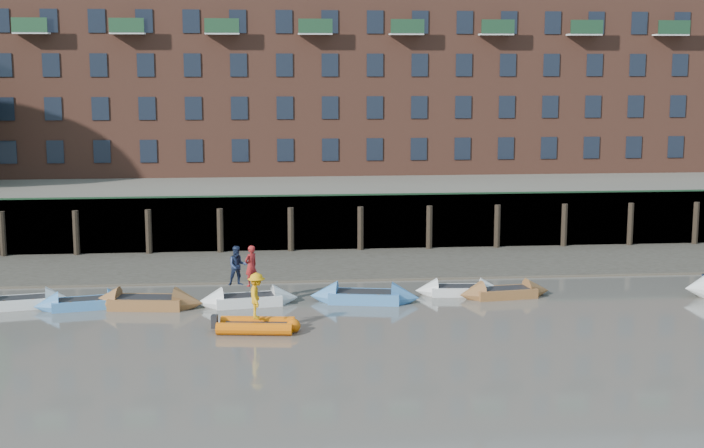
{
  "coord_description": "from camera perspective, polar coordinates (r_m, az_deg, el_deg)",
  "views": [
    {
      "loc": [
        -3.71,
        -33.38,
        10.64
      ],
      "look_at": [
        0.58,
        12.0,
        3.2
      ],
      "focal_mm": 50.0,
      "sensor_mm": 36.0,
      "label": 1
    }
  ],
  "objects": [
    {
      "name": "rowboat_3",
      "position": [
        44.15,
        -6.08,
        -4.42
      ],
      "size": [
        4.7,
        2.0,
        1.32
      ],
      "rotation": [
        0.0,
        0.0,
        0.15
      ],
      "color": "silver",
      "rests_on": "ground"
    },
    {
      "name": "person_rower_a",
      "position": [
        43.72,
        -5.9,
        -2.44
      ],
      "size": [
        0.79,
        0.78,
        1.83
      ],
      "primitive_type": "imported",
      "rotation": [
        0.0,
        0.0,
        3.88
      ],
      "color": "maroon",
      "rests_on": "rowboat_3"
    },
    {
      "name": "bank_terrace",
      "position": [
        70.06,
        -2.32,
        1.85
      ],
      "size": [
        110.0,
        28.0,
        3.2
      ],
      "primitive_type": "cube",
      "color": "#5E594D",
      "rests_on": "ground"
    },
    {
      "name": "rowboat_1",
      "position": [
        44.95,
        -15.36,
        -4.48
      ],
      "size": [
        4.39,
        2.06,
        1.23
      ],
      "rotation": [
        0.0,
        0.0,
        0.2
      ],
      "color": "#407AB5",
      "rests_on": "ground"
    },
    {
      "name": "mud_band",
      "position": [
        49.28,
        -0.96,
        -3.2
      ],
      "size": [
        110.0,
        1.6,
        0.1
      ],
      "primitive_type": "cube",
      "color": "#4C4336",
      "rests_on": "ground"
    },
    {
      "name": "person_rib_crew",
      "position": [
        39.57,
        -5.57,
        -4.18
      ],
      "size": [
        0.71,
        1.21,
        1.86
      ],
      "primitive_type": "imported",
      "rotation": [
        0.0,
        0.0,
        1.56
      ],
      "color": "orange",
      "rests_on": "rib_tender"
    },
    {
      "name": "rowboat_0",
      "position": [
        45.91,
        -18.79,
        -4.34
      ],
      "size": [
        4.65,
        2.16,
        1.3
      ],
      "rotation": [
        0.0,
        0.0,
        0.2
      ],
      "color": "silver",
      "rests_on": "ground"
    },
    {
      "name": "rowboat_6",
      "position": [
        45.89,
        8.86,
        -3.96
      ],
      "size": [
        4.51,
        1.85,
        1.27
      ],
      "rotation": [
        0.0,
        0.0,
        0.14
      ],
      "color": "brown",
      "rests_on": "ground"
    },
    {
      "name": "apartment_terrace",
      "position": [
        70.5,
        -2.43,
        11.04
      ],
      "size": [
        80.6,
        15.56,
        20.98
      ],
      "color": "brown",
      "rests_on": "bank_terrace"
    },
    {
      "name": "foreshore",
      "position": [
        52.6,
        -1.25,
        -2.4
      ],
      "size": [
        110.0,
        8.0,
        0.5
      ],
      "primitive_type": "cube",
      "color": "#3D382F",
      "rests_on": "ground"
    },
    {
      "name": "rowboat_2",
      "position": [
        44.31,
        -11.84,
        -4.49
      ],
      "size": [
        5.14,
        2.12,
        1.45
      ],
      "rotation": [
        0.0,
        0.0,
        -0.14
      ],
      "color": "brown",
      "rests_on": "ground"
    },
    {
      "name": "river_wall",
      "position": [
        56.61,
        -1.58,
        0.07
      ],
      "size": [
        110.0,
        1.23,
        3.3
      ],
      "color": "#2D2A26",
      "rests_on": "ground"
    },
    {
      "name": "rowboat_4",
      "position": [
        44.42,
        0.73,
        -4.25
      ],
      "size": [
        5.13,
        2.32,
        1.44
      ],
      "rotation": [
        0.0,
        0.0,
        -0.18
      ],
      "color": "#407AB5",
      "rests_on": "ground"
    },
    {
      "name": "rowboat_5",
      "position": [
        46.13,
        6.24,
        -3.85
      ],
      "size": [
        4.16,
        1.46,
        1.19
      ],
      "rotation": [
        0.0,
        0.0,
        -0.07
      ],
      "color": "silver",
      "rests_on": "ground"
    },
    {
      "name": "ground",
      "position": [
        35.23,
        0.9,
        -8.31
      ],
      "size": [
        220.0,
        220.0,
        0.0
      ],
      "primitive_type": "plane",
      "color": "#5E5951",
      "rests_on": "ground"
    },
    {
      "name": "person_rower_b",
      "position": [
        43.93,
        -6.68,
        -2.42
      ],
      "size": [
        0.98,
        0.83,
        1.79
      ],
      "primitive_type": "imported",
      "rotation": [
        0.0,
        0.0,
        0.19
      ],
      "color": "#19233F",
      "rests_on": "rowboat_3"
    },
    {
      "name": "rib_tender",
      "position": [
        39.81,
        -5.41,
        -5.9
      ],
      "size": [
        3.39,
        1.96,
        0.57
      ],
      "rotation": [
        0.0,
        0.0,
        -0.14
      ],
      "color": "#DD5E06",
      "rests_on": "ground"
    }
  ]
}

